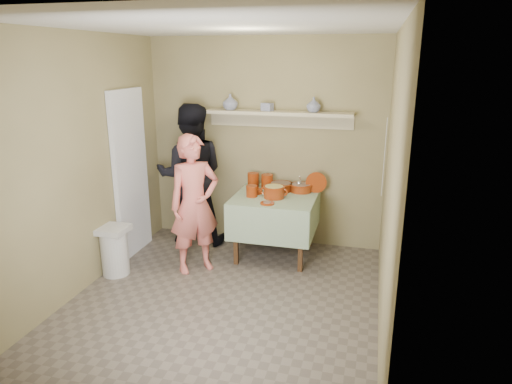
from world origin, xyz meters
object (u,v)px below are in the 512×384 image
(serving_table, at_px, (275,205))
(cazuela_rice, at_px, (274,191))
(person_helper, at_px, (191,175))
(person_cook, at_px, (195,204))
(trash_bin, at_px, (114,250))

(serving_table, relative_size, cazuela_rice, 2.95)
(person_helper, distance_m, serving_table, 1.17)
(person_helper, relative_size, serving_table, 1.86)
(person_cook, height_order, trash_bin, person_cook)
(person_cook, relative_size, serving_table, 1.61)
(serving_table, bearing_deg, person_helper, 173.23)
(person_helper, relative_size, cazuela_rice, 5.48)
(person_helper, distance_m, cazuela_rice, 1.16)
(serving_table, distance_m, cazuela_rice, 0.22)
(serving_table, relative_size, trash_bin, 1.74)
(person_helper, height_order, serving_table, person_helper)
(cazuela_rice, xyz_separation_m, trash_bin, (-1.62, -0.87, -0.56))
(person_helper, relative_size, trash_bin, 3.23)
(trash_bin, bearing_deg, serving_table, 30.83)
(cazuela_rice, relative_size, trash_bin, 0.59)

